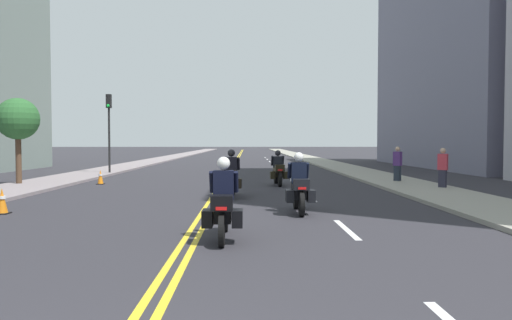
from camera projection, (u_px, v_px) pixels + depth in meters
The scene contains 17 objects.
ground_plane at pixel (237, 160), 50.45m from camera, with size 264.00×264.00×0.00m, color #2B2A30.
sidewalk_left at pixel (160, 160), 50.31m from camera, with size 2.88×144.00×0.12m, color gray.
sidewalk_right at pixel (313, 159), 50.60m from camera, with size 2.88×144.00×0.12m, color gray.
centreline_yellow_inner at pixel (236, 160), 50.45m from camera, with size 0.12×132.00×0.01m, color yellow.
centreline_yellow_outer at pixel (238, 160), 50.46m from camera, with size 0.12×132.00×0.01m, color yellow.
lane_dashes_white at pixel (280, 171), 31.53m from camera, with size 0.14×56.40×0.01m.
building_right_1 at pixel (468, 51), 36.51m from camera, with size 7.88×21.84×17.64m.
motorcycle_0 at pixel (223, 206), 9.38m from camera, with size 0.76×2.17×1.63m.
motorcycle_1 at pixel (299, 188), 12.91m from camera, with size 0.76×2.10×1.64m.
motorcycle_2 at pixel (231, 178), 16.60m from camera, with size 0.78×2.19×1.67m.
motorcycle_3 at pixel (278, 171), 21.16m from camera, with size 0.78×2.12×1.56m.
traffic_cone_0 at pixel (2, 201), 12.80m from camera, with size 0.36×0.36×0.70m.
traffic_cone_1 at pixel (100, 177), 21.72m from camera, with size 0.32×0.32×0.67m.
traffic_light_near at pixel (109, 119), 28.11m from camera, with size 0.28×0.38×4.71m.
pedestrian_0 at pixel (397, 164), 22.16m from camera, with size 0.40×0.42×1.70m.
pedestrian_1 at pixel (443, 169), 19.01m from camera, with size 0.42×0.40×1.68m.
street_tree_1 at pixel (18, 120), 20.73m from camera, with size 1.80×1.80×3.82m.
Camera 1 is at (1.12, -2.45, 1.93)m, focal length 33.67 mm.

